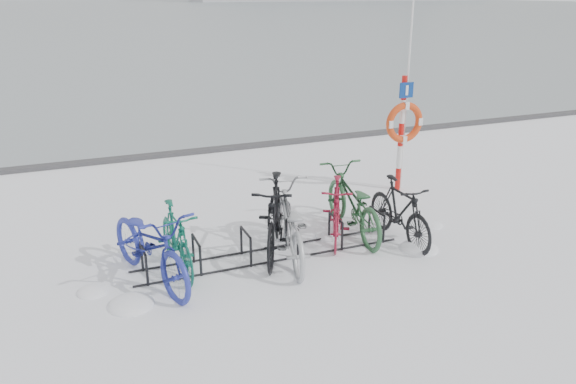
% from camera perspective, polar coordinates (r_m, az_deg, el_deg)
% --- Properties ---
extents(ground, '(900.00, 900.00, 0.00)m').
position_cam_1_polar(ground, '(8.33, -1.89, -6.51)').
color(ground, white).
rests_on(ground, ground).
extents(ice_sheet, '(400.00, 298.00, 0.02)m').
position_cam_1_polar(ice_sheet, '(162.08, -22.28, 16.98)').
color(ice_sheet, '#96A1A9').
rests_on(ice_sheet, ground).
extents(quay_edge, '(400.00, 0.25, 0.10)m').
position_cam_1_polar(quay_edge, '(13.66, -10.57, 3.95)').
color(quay_edge, '#3F3F42').
rests_on(quay_edge, ground).
extents(bike_rack, '(4.00, 0.48, 0.46)m').
position_cam_1_polar(bike_rack, '(8.25, -1.90, -5.38)').
color(bike_rack, black).
rests_on(bike_rack, ground).
extents(lifebuoy_station, '(0.78, 0.22, 4.03)m').
position_cam_1_polar(lifebuoy_station, '(10.84, 11.69, 6.92)').
color(lifebuoy_station, red).
rests_on(lifebuoy_station, ground).
extents(bike_0, '(1.32, 2.23, 1.11)m').
position_cam_1_polar(bike_0, '(7.66, -13.85, -4.96)').
color(bike_0, '#273098').
rests_on(bike_0, ground).
extents(bike_1, '(0.54, 1.62, 0.96)m').
position_cam_1_polar(bike_1, '(7.94, -11.29, -4.44)').
color(bike_1, '#105E49').
rests_on(bike_1, ground).
extents(bike_2, '(1.36, 2.01, 1.18)m').
position_cam_1_polar(bike_2, '(8.21, -1.38, -2.37)').
color(bike_2, black).
rests_on(bike_2, ground).
extents(bike_3, '(1.17, 2.19, 1.09)m').
position_cam_1_polar(bike_3, '(8.10, 0.12, -3.03)').
color(bike_3, '#A3A7AB').
rests_on(bike_3, ground).
extents(bike_4, '(1.15, 1.65, 0.98)m').
position_cam_1_polar(bike_4, '(8.76, 4.94, -1.72)').
color(bike_4, maroon).
rests_on(bike_4, ground).
extents(bike_5, '(0.90, 2.12, 1.08)m').
position_cam_1_polar(bike_5, '(8.99, 6.55, -0.86)').
color(bike_5, '#2A5A35').
rests_on(bike_5, ground).
extents(bike_6, '(0.49, 1.68, 1.01)m').
position_cam_1_polar(bike_6, '(8.84, 11.30, -1.72)').
color(bike_6, black).
rests_on(bike_6, ground).
extents(snow_drifts, '(5.78, 1.70, 0.20)m').
position_cam_1_polar(snow_drifts, '(8.13, 0.40, -7.16)').
color(snow_drifts, white).
rests_on(snow_drifts, ground).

